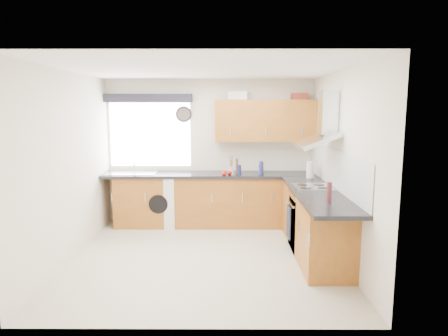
{
  "coord_description": "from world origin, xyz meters",
  "views": [
    {
      "loc": [
        0.28,
        -5.21,
        2.02
      ],
      "look_at": [
        0.25,
        0.85,
        1.1
      ],
      "focal_mm": 32.0,
      "sensor_mm": 36.0,
      "label": 1
    }
  ],
  "objects_px": {
    "oven": "(311,221)",
    "upper_cabinets": "(265,121)",
    "extractor_hood": "(322,126)",
    "washing_machine": "(161,200)"
  },
  "relations": [
    {
      "from": "oven",
      "to": "extractor_hood",
      "type": "xyz_separation_m",
      "value": [
        0.1,
        -0.0,
        1.34
      ]
    },
    {
      "from": "oven",
      "to": "upper_cabinets",
      "type": "distance_m",
      "value": 1.99
    },
    {
      "from": "extractor_hood",
      "to": "washing_machine",
      "type": "xyz_separation_m",
      "value": [
        -2.44,
        1.22,
        -1.33
      ]
    },
    {
      "from": "extractor_hood",
      "to": "washing_machine",
      "type": "bearing_deg",
      "value": 153.43
    },
    {
      "from": "oven",
      "to": "extractor_hood",
      "type": "distance_m",
      "value": 1.35
    },
    {
      "from": "washing_machine",
      "to": "extractor_hood",
      "type": "bearing_deg",
      "value": -19.81
    },
    {
      "from": "oven",
      "to": "extractor_hood",
      "type": "height_order",
      "value": "extractor_hood"
    },
    {
      "from": "oven",
      "to": "extractor_hood",
      "type": "relative_size",
      "value": 1.09
    },
    {
      "from": "extractor_hood",
      "to": "upper_cabinets",
      "type": "xyz_separation_m",
      "value": [
        -0.65,
        1.33,
        0.03
      ]
    },
    {
      "from": "washing_machine",
      "to": "upper_cabinets",
      "type": "bearing_deg",
      "value": 10.12
    }
  ]
}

